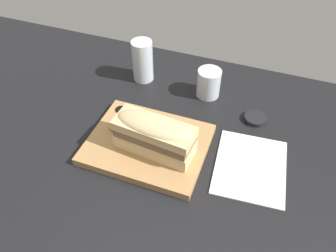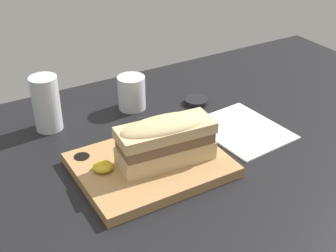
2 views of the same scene
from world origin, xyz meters
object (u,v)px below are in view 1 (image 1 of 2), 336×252
object	(u,v)px
serving_board	(147,144)
water_glass	(143,63)
wine_glass	(209,84)
sandwich	(154,134)
napkin	(250,167)
condiment_dish	(255,118)

from	to	relation	value
serving_board	water_glass	bearing A→B (deg)	115.14
water_glass	wine_glass	world-z (taller)	water_glass
water_glass	sandwich	bearing A→B (deg)	-61.64
sandwich	water_glass	xyz separation A→B (cm)	(-14.40, 26.68, -1.71)
sandwich	water_glass	world-z (taller)	water_glass
napkin	condiment_dish	distance (cm)	16.15
water_glass	napkin	world-z (taller)	water_glass
sandwich	napkin	xyz separation A→B (cm)	(21.97, 3.99, -6.89)
wine_glass	napkin	size ratio (longest dim) A/B	0.39
sandwich	wine_glass	bearing A→B (deg)	77.46
wine_glass	water_glass	bearing A→B (deg)	177.94
water_glass	napkin	size ratio (longest dim) A/B	0.60
sandwich	condiment_dish	size ratio (longest dim) A/B	3.27
napkin	condiment_dish	xyz separation A→B (cm)	(-1.68, 16.06, 0.40)
serving_board	sandwich	size ratio (longest dim) A/B	1.48
serving_board	water_glass	xyz separation A→B (cm)	(-11.80, 25.15, 4.33)
napkin	water_glass	bearing A→B (deg)	148.04
serving_board	wine_glass	size ratio (longest dim) A/B	3.48
water_glass	condiment_dish	bearing A→B (deg)	-10.82
sandwich	wine_glass	size ratio (longest dim) A/B	2.35
condiment_dish	wine_glass	bearing A→B (deg)	157.87
napkin	condiment_dish	size ratio (longest dim) A/B	3.57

